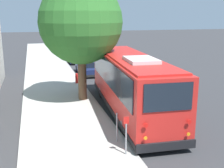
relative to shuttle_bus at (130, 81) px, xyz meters
The scene contains 11 objects.
ground_plane 1.91m from the shuttle_bus, 32.39° to the right, with size 160.00×160.00×0.00m, color #333335.
sidewalk_slab 4.24m from the shuttle_bus, 83.43° to the left, with size 80.00×4.40×0.15m, color #B2AFA8.
curb_strip 2.40m from the shuttle_bus, 74.25° to the left, with size 80.00×0.14×0.15m, color #9D9A94.
shuttle_bus is the anchor object (origin of this frame).
parked_sedan_navy 11.19m from the shuttle_bus, ahead, with size 4.48×1.85×1.27m.
parked_sedan_blue 18.27m from the shuttle_bus, ahead, with size 4.49×1.99×1.27m.
parked_sedan_gray 25.40m from the shuttle_bus, ahead, with size 4.73×2.06×1.27m.
street_tree 5.09m from the shuttle_bus, 38.39° to the left, with size 5.13×5.13×8.22m.
sign_post_near 5.51m from the shuttle_bus, 159.05° to the left, with size 0.06×0.22×1.56m.
sign_post_far 4.43m from the shuttle_bus, 153.15° to the left, with size 0.06×0.06×1.28m.
fire_hydrant 7.57m from the shuttle_bus, 15.27° to the left, with size 0.22×0.22×0.81m.
Camera 1 is at (-15.04, 5.50, 5.50)m, focal length 45.00 mm.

